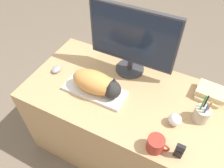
{
  "coord_description": "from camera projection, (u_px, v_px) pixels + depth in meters",
  "views": [
    {
      "loc": [
        0.34,
        -0.53,
        1.82
      ],
      "look_at": [
        -0.1,
        0.34,
        0.77
      ],
      "focal_mm": 35.0,
      "sensor_mm": 36.0,
      "label": 1
    }
  ],
  "objects": [
    {
      "name": "phone",
      "position": [
        179.0,
        151.0,
        1.12
      ],
      "size": [
        0.04,
        0.02,
        0.11
      ],
      "color": "black",
      "rests_on": "desk"
    },
    {
      "name": "keyboard",
      "position": [
        95.0,
        91.0,
        1.45
      ],
      "size": [
        0.42,
        0.17,
        0.02
      ],
      "color": "silver",
      "rests_on": "desk"
    },
    {
      "name": "coffee_mug",
      "position": [
        156.0,
        144.0,
        1.15
      ],
      "size": [
        0.12,
        0.09,
        0.09
      ],
      "color": "#9E2D23",
      "rests_on": "desk"
    },
    {
      "name": "baseball",
      "position": [
        175.0,
        120.0,
        1.27
      ],
      "size": [
        0.08,
        0.08,
        0.08
      ],
      "color": "silver",
      "rests_on": "desk"
    },
    {
      "name": "cat",
      "position": [
        97.0,
        83.0,
        1.39
      ],
      "size": [
        0.34,
        0.16,
        0.14
      ],
      "color": "#D18C47",
      "rests_on": "keyboard"
    },
    {
      "name": "computer_mouse",
      "position": [
        56.0,
        69.0,
        1.59
      ],
      "size": [
        0.06,
        0.08,
        0.04
      ],
      "color": "gray",
      "rests_on": "desk"
    },
    {
      "name": "book_stack",
      "position": [
        210.0,
        93.0,
        1.41
      ],
      "size": [
        0.19,
        0.17,
        0.06
      ],
      "color": "#C6B284",
      "rests_on": "desk"
    },
    {
      "name": "desk",
      "position": [
        124.0,
        123.0,
        1.71
      ],
      "size": [
        1.37,
        0.72,
        0.71
      ],
      "color": "tan",
      "rests_on": "ground_plane"
    },
    {
      "name": "monitor",
      "position": [
        132.0,
        39.0,
        1.41
      ],
      "size": [
        0.6,
        0.21,
        0.49
      ],
      "color": "#333338",
      "rests_on": "desk"
    },
    {
      "name": "pen_cup",
      "position": [
        202.0,
        114.0,
        1.28
      ],
      "size": [
        0.09,
        0.09,
        0.21
      ],
      "color": "#B2A893",
      "rests_on": "desk"
    }
  ]
}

